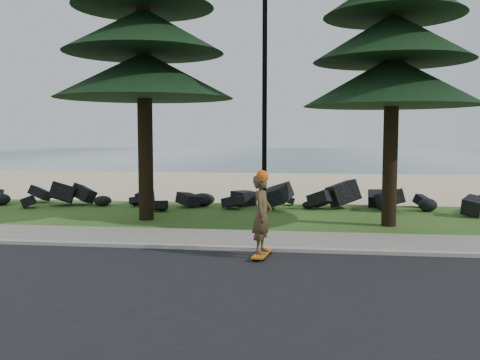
{
  "coord_description": "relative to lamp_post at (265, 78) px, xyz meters",
  "views": [
    {
      "loc": [
        1.3,
        -12.26,
        2.56
      ],
      "look_at": [
        -0.3,
        0.0,
        1.48
      ],
      "focal_mm": 40.0,
      "sensor_mm": 36.0,
      "label": 1
    }
  ],
  "objects": [
    {
      "name": "ground",
      "position": [
        0.0,
        -3.2,
        -4.13
      ],
      "size": [
        160.0,
        160.0,
        0.0
      ],
      "primitive_type": "plane",
      "color": "#2C571B",
      "rests_on": "ground"
    },
    {
      "name": "seawall_boulders",
      "position": [
        0.0,
        2.4,
        -4.13
      ],
      "size": [
        60.0,
        2.4,
        1.1
      ],
      "primitive_type": null,
      "color": "black",
      "rests_on": "ground"
    },
    {
      "name": "road",
      "position": [
        0.0,
        -7.7,
        -4.12
      ],
      "size": [
        160.0,
        7.0,
        0.02
      ],
      "primitive_type": "cube",
      "color": "black",
      "rests_on": "ground"
    },
    {
      "name": "skateboarder",
      "position": [
        0.36,
        -4.7,
        -3.23
      ],
      "size": [
        0.46,
        0.99,
        1.79
      ],
      "rotation": [
        0.0,
        0.0,
        1.43
      ],
      "color": "orange",
      "rests_on": "ground"
    },
    {
      "name": "sidewalk",
      "position": [
        0.0,
        -3.0,
        -4.09
      ],
      "size": [
        160.0,
        2.0,
        0.08
      ],
      "primitive_type": "cube",
      "color": "gray",
      "rests_on": "ground"
    },
    {
      "name": "ocean",
      "position": [
        0.0,
        47.8,
        -4.13
      ],
      "size": [
        160.0,
        58.0,
        0.01
      ],
      "primitive_type": "cube",
      "color": "#304D5C",
      "rests_on": "ground"
    },
    {
      "name": "lamp_post",
      "position": [
        0.0,
        0.0,
        0.0
      ],
      "size": [
        0.25,
        0.14,
        8.14
      ],
      "color": "black",
      "rests_on": "ground"
    },
    {
      "name": "kerb",
      "position": [
        0.0,
        -4.1,
        -4.08
      ],
      "size": [
        160.0,
        0.2,
        0.1
      ],
      "primitive_type": "cube",
      "color": "#ABA39A",
      "rests_on": "ground"
    },
    {
      "name": "beach_sand",
      "position": [
        0.0,
        11.3,
        -4.13
      ],
      "size": [
        160.0,
        15.0,
        0.01
      ],
      "primitive_type": "cube",
      "color": "beige",
      "rests_on": "ground"
    }
  ]
}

